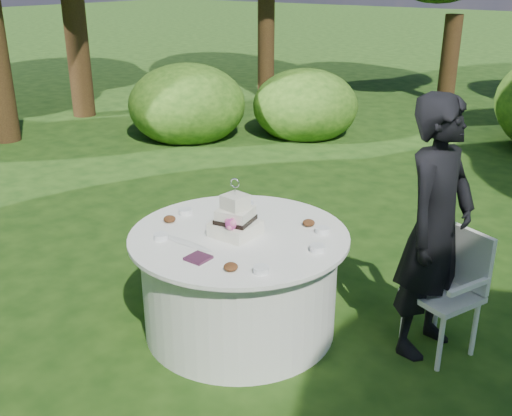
# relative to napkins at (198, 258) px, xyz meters

# --- Properties ---
(ground) EXTENTS (80.00, 80.00, 0.00)m
(ground) POSITION_rel_napkins_xyz_m (-0.04, 0.47, -0.78)
(ground) COLOR #16350E
(ground) RESTS_ON ground
(napkins) EXTENTS (0.14, 0.14, 0.02)m
(napkins) POSITION_rel_napkins_xyz_m (0.00, 0.00, 0.00)
(napkins) COLOR #471E37
(napkins) RESTS_ON table
(feather_plume) EXTENTS (0.48, 0.07, 0.01)m
(feather_plume) POSITION_rel_napkins_xyz_m (-0.23, 0.12, -0.00)
(feather_plume) COLOR silver
(feather_plume) RESTS_ON table
(guest) EXTENTS (0.50, 0.70, 1.81)m
(guest) POSITION_rel_napkins_xyz_m (1.14, 1.09, 0.12)
(guest) COLOR black
(guest) RESTS_ON ground
(table) EXTENTS (1.56, 1.56, 0.77)m
(table) POSITION_rel_napkins_xyz_m (-0.04, 0.47, -0.39)
(table) COLOR white
(table) RESTS_ON ground
(cake) EXTENTS (0.29, 0.30, 0.42)m
(cake) POSITION_rel_napkins_xyz_m (-0.05, 0.44, 0.10)
(cake) COLOR white
(cake) RESTS_ON table
(chair) EXTENTS (0.54, 0.54, 0.89)m
(chair) POSITION_rel_napkins_xyz_m (1.27, 1.15, -0.26)
(chair) COLOR silver
(chair) RESTS_ON ground
(votives) EXTENTS (1.24, 0.95, 0.04)m
(votives) POSITION_rel_napkins_xyz_m (0.01, 0.50, 0.01)
(votives) COLOR white
(votives) RESTS_ON table
(petal_cups) EXTENTS (0.95, 0.97, 0.05)m
(petal_cups) POSITION_rel_napkins_xyz_m (-0.01, 0.41, 0.02)
(petal_cups) COLOR #562D16
(petal_cups) RESTS_ON table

